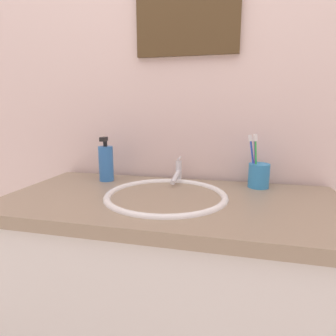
{
  "coord_description": "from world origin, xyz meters",
  "views": [
    {
      "loc": [
        0.2,
        -0.86,
        1.1
      ],
      "look_at": [
        -0.02,
        0.04,
        0.91
      ],
      "focal_mm": 30.11,
      "sensor_mm": 36.0,
      "label": 1
    }
  ],
  "objects_px": {
    "toothbrush_blue": "(252,157)",
    "soap_dispenser": "(106,163)",
    "toothbrush_green": "(256,157)",
    "faucet": "(177,173)",
    "toothbrush_cup": "(259,176)",
    "toothbrush_purple": "(255,157)"
  },
  "relations": [
    {
      "from": "toothbrush_blue",
      "to": "soap_dispenser",
      "type": "distance_m",
      "value": 0.57
    },
    {
      "from": "toothbrush_blue",
      "to": "toothbrush_green",
      "type": "relative_size",
      "value": 0.98
    },
    {
      "from": "soap_dispenser",
      "to": "toothbrush_green",
      "type": "bearing_deg",
      "value": 2.6
    },
    {
      "from": "faucet",
      "to": "soap_dispenser",
      "type": "distance_m",
      "value": 0.29
    },
    {
      "from": "toothbrush_cup",
      "to": "toothbrush_purple",
      "type": "xyz_separation_m",
      "value": [
        -0.02,
        0.0,
        0.07
      ]
    },
    {
      "from": "toothbrush_cup",
      "to": "toothbrush_purple",
      "type": "distance_m",
      "value": 0.07
    },
    {
      "from": "faucet",
      "to": "toothbrush_purple",
      "type": "relative_size",
      "value": 0.8
    },
    {
      "from": "toothbrush_green",
      "to": "soap_dispenser",
      "type": "height_order",
      "value": "toothbrush_green"
    },
    {
      "from": "toothbrush_green",
      "to": "soap_dispenser",
      "type": "distance_m",
      "value": 0.58
    },
    {
      "from": "faucet",
      "to": "toothbrush_purple",
      "type": "bearing_deg",
      "value": 0.09
    },
    {
      "from": "toothbrush_purple",
      "to": "faucet",
      "type": "bearing_deg",
      "value": -179.91
    },
    {
      "from": "toothbrush_blue",
      "to": "toothbrush_cup",
      "type": "bearing_deg",
      "value": -18.24
    },
    {
      "from": "faucet",
      "to": "toothbrush_blue",
      "type": "xyz_separation_m",
      "value": [
        0.28,
        0.01,
        0.07
      ]
    },
    {
      "from": "toothbrush_cup",
      "to": "soap_dispenser",
      "type": "distance_m",
      "value": 0.59
    },
    {
      "from": "toothbrush_blue",
      "to": "faucet",
      "type": "bearing_deg",
      "value": -178.89
    },
    {
      "from": "toothbrush_green",
      "to": "faucet",
      "type": "bearing_deg",
      "value": 177.48
    },
    {
      "from": "toothbrush_blue",
      "to": "soap_dispenser",
      "type": "xyz_separation_m",
      "value": [
        -0.57,
        -0.04,
        -0.04
      ]
    },
    {
      "from": "toothbrush_green",
      "to": "soap_dispenser",
      "type": "xyz_separation_m",
      "value": [
        -0.58,
        -0.03,
        -0.04
      ]
    },
    {
      "from": "faucet",
      "to": "toothbrush_blue",
      "type": "distance_m",
      "value": 0.29
    },
    {
      "from": "toothbrush_cup",
      "to": "toothbrush_blue",
      "type": "relative_size",
      "value": 0.47
    },
    {
      "from": "toothbrush_purple",
      "to": "toothbrush_green",
      "type": "bearing_deg",
      "value": -82.39
    },
    {
      "from": "toothbrush_cup",
      "to": "toothbrush_purple",
      "type": "height_order",
      "value": "toothbrush_purple"
    }
  ]
}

